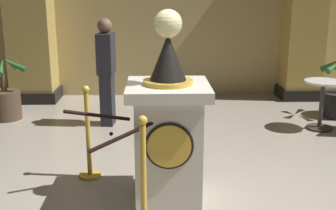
# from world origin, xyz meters

# --- Properties ---
(ground_plane) EXTENTS (10.65, 10.65, 0.00)m
(ground_plane) POSITION_xyz_m (0.00, 0.00, 0.00)
(ground_plane) COLOR #9E9384
(pedestal_clock) EXTENTS (0.78, 0.78, 1.83)m
(pedestal_clock) POSITION_xyz_m (-0.14, 0.22, 0.71)
(pedestal_clock) COLOR beige
(pedestal_clock) RESTS_ON ground_plane
(stanchion_near) EXTENTS (0.24, 0.24, 1.03)m
(stanchion_near) POSITION_xyz_m (-0.98, 0.71, 0.36)
(stanchion_near) COLOR gold
(stanchion_near) RESTS_ON ground_plane
(stanchion_far) EXTENTS (0.24, 0.24, 1.05)m
(stanchion_far) POSITION_xyz_m (-0.36, -0.49, 0.37)
(stanchion_far) COLOR gold
(stanchion_far) RESTS_ON ground_plane
(velvet_rope) EXTENTS (0.93, 0.95, 0.22)m
(velvet_rope) POSITION_xyz_m (-0.67, 0.11, 0.79)
(velvet_rope) COLOR black
(column_left) EXTENTS (0.91, 0.91, 3.48)m
(column_left) POSITION_xyz_m (-2.46, 4.19, 1.73)
(column_left) COLOR black
(column_left) RESTS_ON ground_plane
(column_right) EXTENTS (0.80, 0.80, 3.48)m
(column_right) POSITION_xyz_m (2.46, 4.19, 1.73)
(column_right) COLOR black
(column_right) RESTS_ON ground_plane
(potted_palm_left) EXTENTS (0.74, 0.76, 1.04)m
(potted_palm_left) POSITION_xyz_m (-2.60, 2.92, 0.34)
(potted_palm_left) COLOR #4C3828
(potted_palm_left) RESTS_ON ground_plane
(bystander_guest) EXTENTS (0.26, 0.38, 1.59)m
(bystander_guest) POSITION_xyz_m (-0.97, 2.60, 0.84)
(bystander_guest) COLOR #26262D
(bystander_guest) RESTS_ON ground_plane
(cafe_table) EXTENTS (0.54, 0.54, 0.72)m
(cafe_table) POSITION_xyz_m (2.16, 2.27, 0.46)
(cafe_table) COLOR #332D28
(cafe_table) RESTS_ON ground_plane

